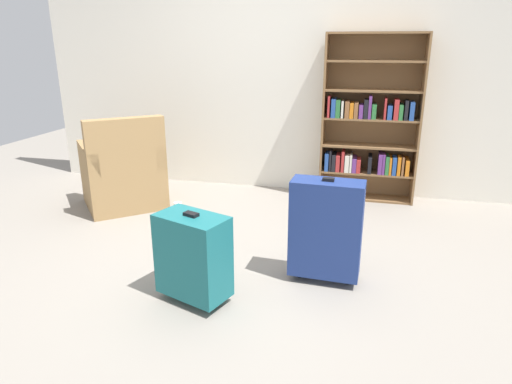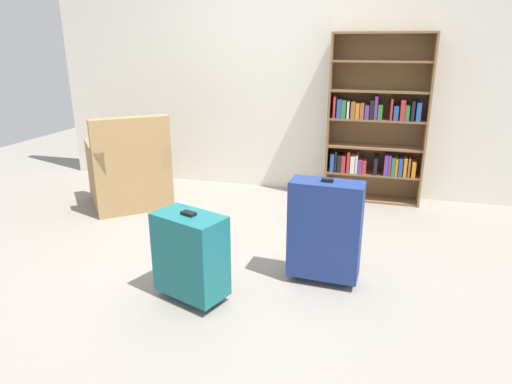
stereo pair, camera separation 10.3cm
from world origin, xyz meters
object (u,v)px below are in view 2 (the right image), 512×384
Objects in this scene: bookshelf at (376,125)px; suitcase_navy_blue at (325,230)px; mug at (183,206)px; suitcase_teal at (191,254)px; armchair at (129,174)px.

suitcase_navy_blue is at bearing -97.83° from bookshelf.
suitcase_teal reaches higher than mug.
suitcase_navy_blue reaches higher than suitcase_teal.
armchair reaches higher than suitcase_navy_blue.
armchair is 1.70× the size of suitcase_teal.
armchair is at bearing 131.22° from suitcase_teal.
suitcase_navy_blue is (0.75, 0.44, 0.07)m from suitcase_teal.
bookshelf is at bearing 66.00° from suitcase_teal.
bookshelf reaches higher than mug.
bookshelf is at bearing 82.17° from suitcase_navy_blue.
suitcase_navy_blue is at bearing -26.63° from armchair.
bookshelf is at bearing 26.39° from mug.
bookshelf is 1.65× the size of armchair.
suitcase_teal is at bearing -63.44° from mug.
armchair reaches higher than mug.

